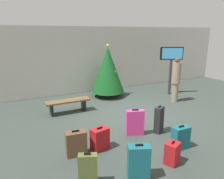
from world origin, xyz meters
TOP-DOWN VIEW (x-y plane):
  - ground_plane at (0.00, 0.00)m, footprint 16.00×16.00m
  - back_wall at (0.00, 3.73)m, footprint 16.00×0.20m
  - holiday_tree at (0.26, 2.46)m, footprint 1.47×1.47m
  - flight_info_kiosk at (3.04, 1.48)m, footprint 1.00×0.49m
  - waiting_bench at (-1.95, 1.25)m, footprint 1.60×0.44m
  - traveller_0 at (2.47, 0.50)m, footprint 0.37×0.37m
  - suitcase_0 at (-1.95, -1.63)m, footprint 0.48×0.37m
  - suitcase_1 at (-0.75, -2.94)m, footprint 0.41×0.37m
  - suitcase_2 at (-1.71, -3.02)m, footprint 0.50×0.40m
  - suitcase_3 at (-0.11, -2.52)m, footprint 0.44×0.26m
  - suitcase_4 at (-2.69, -2.76)m, footprint 0.40×0.30m
  - suitcase_5 at (-0.73, -1.36)m, footprint 0.54×0.33m
  - suitcase_6 at (-0.01, -1.54)m, footprint 0.37×0.31m
  - suitcase_7 at (-2.56, -1.62)m, footprint 0.51×0.33m

SIDE VIEW (x-z plane):
  - ground_plane at x=0.00m, z-range 0.00..0.00m
  - suitcase_1 at x=-0.75m, z-range -0.02..0.52m
  - suitcase_0 at x=-1.95m, z-range -0.02..0.58m
  - suitcase_3 at x=-0.11m, z-range -0.02..0.60m
  - suitcase_7 at x=-2.56m, z-range -0.02..0.62m
  - suitcase_4 at x=-2.69m, z-range -0.02..0.68m
  - suitcase_2 at x=-1.71m, z-range -0.02..0.75m
  - waiting_bench at x=-1.95m, z-range 0.12..0.60m
  - suitcase_5 at x=-0.73m, z-range -0.02..0.76m
  - suitcase_6 at x=-0.01m, z-range -0.02..0.80m
  - traveller_0 at x=2.47m, z-range 0.05..1.92m
  - holiday_tree at x=0.26m, z-range 0.06..2.43m
  - back_wall at x=0.00m, z-range 0.00..3.14m
  - flight_info_kiosk at x=3.04m, z-range 0.49..2.71m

